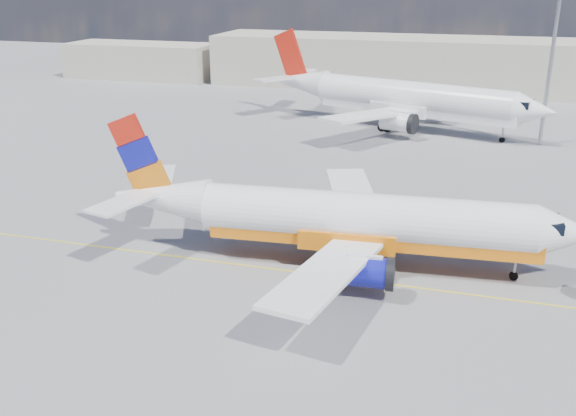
# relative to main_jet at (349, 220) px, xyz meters

# --- Properties ---
(ground) EXTENTS (240.00, 240.00, 0.00)m
(ground) POSITION_rel_main_jet_xyz_m (-6.19, -4.96, -3.14)
(ground) COLOR slate
(ground) RESTS_ON ground
(taxi_line) EXTENTS (70.00, 0.15, 0.01)m
(taxi_line) POSITION_rel_main_jet_xyz_m (-6.19, -1.96, -3.13)
(taxi_line) COLOR yellow
(taxi_line) RESTS_ON ground
(terminal_main) EXTENTS (70.00, 14.00, 8.00)m
(terminal_main) POSITION_rel_main_jet_xyz_m (-1.19, 70.04, 0.86)
(terminal_main) COLOR #A8A191
(terminal_main) RESTS_ON ground
(terminal_annex) EXTENTS (26.00, 10.00, 6.00)m
(terminal_annex) POSITION_rel_main_jet_xyz_m (-51.19, 67.04, -0.14)
(terminal_annex) COLOR #A8A191
(terminal_annex) RESTS_ON ground
(main_jet) EXTENTS (31.04, 24.49, 9.41)m
(main_jet) POSITION_rel_main_jet_xyz_m (0.00, 0.00, 0.00)
(main_jet) COLOR white
(main_jet) RESTS_ON ground
(second_jet) EXTENTS (36.42, 27.69, 11.04)m
(second_jet) POSITION_rel_main_jet_xyz_m (-1.37, 39.80, 0.55)
(second_jet) COLOR white
(second_jet) RESTS_ON ground
(floodlight_mast) EXTENTS (1.45, 1.45, 19.82)m
(floodlight_mast) POSITION_rel_main_jet_xyz_m (14.09, 36.24, 8.75)
(floodlight_mast) COLOR #94959C
(floodlight_mast) RESTS_ON ground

